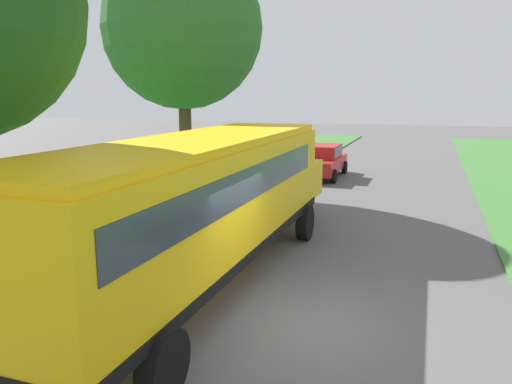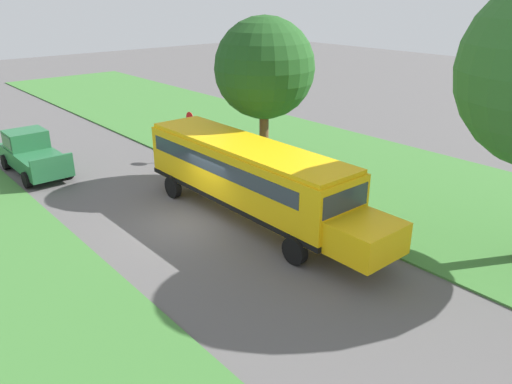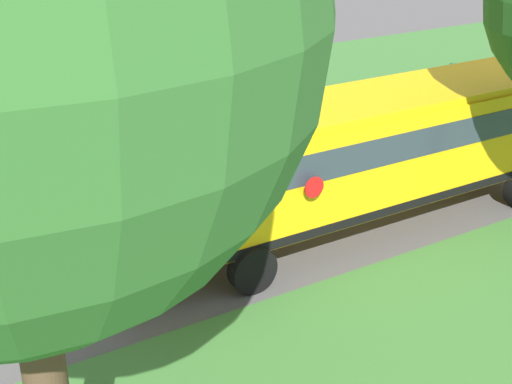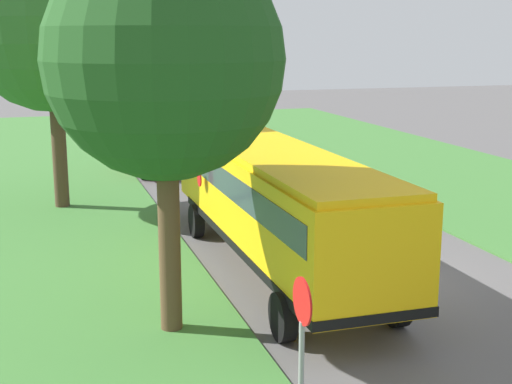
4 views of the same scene
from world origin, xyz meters
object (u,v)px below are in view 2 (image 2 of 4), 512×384
oak_tree_beside_bus (265,69)px  stop_sign (190,130)px  pickup_truck (32,152)px  trash_bin (188,147)px  school_bus (250,174)px

oak_tree_beside_bus → stop_sign: (0.88, -5.08, -3.76)m
stop_sign → oak_tree_beside_bus: bearing=99.9°
pickup_truck → trash_bin: size_ratio=6.00×
oak_tree_beside_bus → school_bus: bearing=40.8°
stop_sign → pickup_truck: bearing=-26.9°
stop_sign → trash_bin: (-0.43, -0.97, -1.29)m
school_bus → trash_bin: size_ratio=13.80×
pickup_truck → stop_sign: bearing=153.1°
school_bus → oak_tree_beside_bus: oak_tree_beside_bus is taller
oak_tree_beside_bus → trash_bin: 7.89m
trash_bin → pickup_truck: bearing=-19.5°
pickup_truck → stop_sign: (-7.30, 3.70, 0.66)m
school_bus → stop_sign: size_ratio=4.53×
school_bus → pickup_truck: school_bus is taller
oak_tree_beside_bus → stop_sign: bearing=-80.1°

